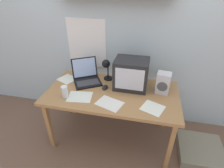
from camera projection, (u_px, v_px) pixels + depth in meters
ground_plane at (112, 135)px, 2.33m from camera, size 12.00×12.00×0.00m
back_wall at (121, 25)px, 2.09m from camera, size 5.60×0.24×2.60m
corner_desk at (112, 96)px, 2.00m from camera, size 1.47×0.77×0.70m
crt_monitor at (131, 74)px, 1.97m from camera, size 0.38×0.31×0.34m
laptop at (86, 76)px, 2.14m from camera, size 0.43×0.43×0.26m
desk_lamp at (106, 66)px, 2.08m from camera, size 0.11×0.16×0.28m
juice_glass at (65, 92)px, 1.85m from camera, size 0.07×0.07×0.13m
space_heater at (163, 83)px, 1.90m from camera, size 0.16×0.15×0.24m
computer_mouse at (105, 87)px, 2.01m from camera, size 0.07×0.11×0.03m
open_notebook at (80, 97)px, 1.88m from camera, size 0.28×0.23×0.00m
loose_paper_near_laptop at (110, 103)px, 1.78m from camera, size 0.31×0.26×0.00m
printed_handout at (153, 108)px, 1.72m from camera, size 0.26×0.25×0.00m
loose_paper_near_monitor at (67, 79)px, 2.21m from camera, size 0.27×0.26×0.00m
floor_cushion at (200, 150)px, 2.07m from camera, size 0.50×0.50×0.10m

